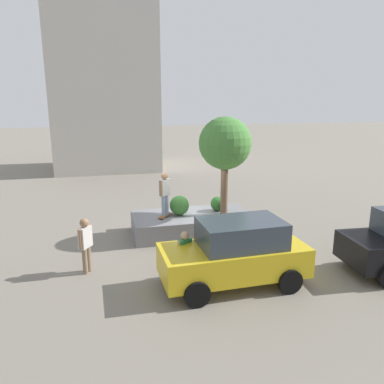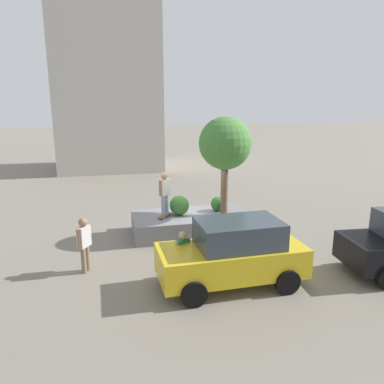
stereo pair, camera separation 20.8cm
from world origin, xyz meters
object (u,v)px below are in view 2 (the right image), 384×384
skateboarder (165,191)px  taxi_cab (233,253)px  planter_ledge (192,223)px  skateboard (165,215)px  passerby_with_bag (84,241)px  pedestrian_crossing (183,253)px  bystander_watching (231,238)px  plaza_tree (225,144)px

skateboarder → taxi_cab: skateboarder is taller
planter_ledge → skateboard: size_ratio=6.06×
planter_ledge → taxi_cab: bearing=92.3°
planter_ledge → passerby_with_bag: 4.78m
pedestrian_crossing → skateboard: bearing=-91.0°
skateboard → pedestrian_crossing: 3.78m
skateboarder → taxi_cab: 4.60m
skateboarder → passerby_with_bag: bearing=41.9°
bystander_watching → pedestrian_crossing: bystander_watching is taller
planter_ledge → plaza_tree: bearing=169.7°
skateboard → taxi_cab: 4.53m
skateboard → taxi_cab: (-1.26, 4.34, 0.16)m
skateboarder → passerby_with_bag: (2.85, 2.56, -0.79)m
bystander_watching → passerby_with_bag: passerby_with_bag is taller
pedestrian_crossing → bystander_watching: bearing=-155.7°
plaza_tree → taxi_cab: size_ratio=0.91×
skateboarder → bystander_watching: bearing=118.4°
plaza_tree → pedestrian_crossing: plaza_tree is taller
passerby_with_bag → planter_ledge: bearing=-145.9°
plaza_tree → bystander_watching: size_ratio=2.42×
plaza_tree → planter_ledge: bearing=-10.3°
plaza_tree → passerby_with_bag: size_ratio=2.19×
plaza_tree → bystander_watching: plaza_tree is taller
skateboarder → pedestrian_crossing: skateboarder is taller
bystander_watching → passerby_with_bag: size_ratio=0.90×
plaza_tree → taxi_cab: bearing=76.1°
skateboarder → bystander_watching: 3.54m
planter_ledge → bystander_watching: (-0.55, 3.12, 0.52)m
planter_ledge → skateboarder: 1.78m
plaza_tree → skateboarder: size_ratio=2.27×
skateboard → pedestrian_crossing: pedestrian_crossing is taller
plaza_tree → passerby_with_bag: 6.23m
skateboard → planter_ledge: bearing=-174.7°
passerby_with_bag → plaza_tree: bearing=-154.7°
plaza_tree → taxi_cab: (1.05, 4.22, -2.53)m
planter_ledge → passerby_with_bag: bearing=34.1°
plaza_tree → skateboarder: plaza_tree is taller
skateboard → passerby_with_bag: 3.84m
taxi_cab → skateboard: bearing=-73.8°
bystander_watching → plaza_tree: bearing=-103.2°
skateboard → taxi_cab: taxi_cab is taller
skateboard → passerby_with_bag: passerby_with_bag is taller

